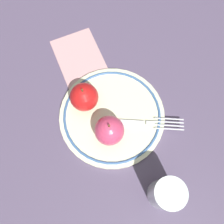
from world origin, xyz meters
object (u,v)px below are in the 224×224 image
object	(u,v)px
apple_red_whole	(84,97)
plate	(112,116)
fork	(140,122)
napkin_folded	(80,58)
apple_second_whole	(109,130)
drinking_glass	(166,193)

from	to	relation	value
apple_red_whole	plate	bearing A→B (deg)	125.32
fork	napkin_folded	world-z (taller)	fork
apple_red_whole	apple_second_whole	bearing A→B (deg)	98.26
fork	napkin_folded	distance (m)	0.23
drinking_glass	napkin_folded	xyz separation A→B (m)	(0.01, -0.38, -0.05)
plate	apple_red_whole	size ratio (longest dim) A/B	3.39
plate	napkin_folded	world-z (taller)	plate
plate	apple_second_whole	xyz separation A→B (m)	(0.03, 0.04, 0.04)
apple_red_whole	apple_second_whole	xyz separation A→B (m)	(-0.01, 0.09, 0.00)
drinking_glass	apple_second_whole	bearing A→B (deg)	-76.81
apple_second_whole	drinking_glass	distance (m)	0.17
fork	drinking_glass	xyz separation A→B (m)	(0.04, 0.16, 0.03)
apple_second_whole	fork	distance (m)	0.08
apple_red_whole	napkin_folded	bearing A→B (deg)	-108.58
fork	drinking_glass	world-z (taller)	drinking_glass
fork	drinking_glass	bearing A→B (deg)	-71.04
apple_red_whole	apple_second_whole	world-z (taller)	same
apple_red_whole	drinking_glass	xyz separation A→B (m)	(-0.05, 0.26, 0.00)
apple_red_whole	apple_second_whole	distance (m)	0.10
apple_red_whole	drinking_glass	distance (m)	0.27
apple_red_whole	napkin_folded	xyz separation A→B (m)	(-0.04, -0.12, -0.04)
plate	apple_second_whole	size ratio (longest dim) A/B	3.39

